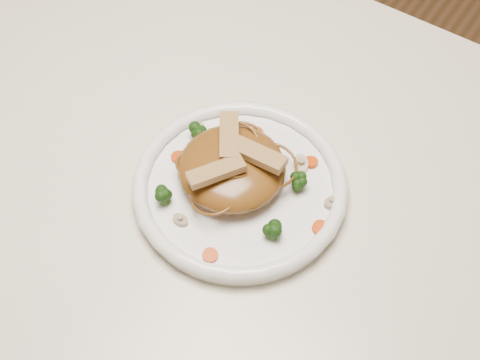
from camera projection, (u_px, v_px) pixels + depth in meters
The scene contains 20 objects.
ground at pixel (213, 345), 1.54m from camera, with size 4.00×4.00×0.00m, color #51381B.
table at pixel (198, 184), 1.01m from camera, with size 1.20×0.80×0.75m.
plate at pixel (240, 190), 0.87m from camera, with size 0.27×0.27×0.02m, color white.
noodle_mound at pixel (232, 168), 0.85m from camera, with size 0.14×0.14×0.04m, color brown.
chicken_a at pixel (257, 154), 0.83m from camera, with size 0.08×0.02×0.01m, color tan.
chicken_b at pixel (229, 136), 0.85m from camera, with size 0.07×0.02×0.01m, color tan.
chicken_c at pixel (216, 172), 0.82m from camera, with size 0.07×0.02×0.01m, color tan.
broccoli_0 at pixel (298, 181), 0.85m from camera, with size 0.03×0.03×0.03m, color #12330A, non-canonical shape.
broccoli_1 at pixel (199, 130), 0.90m from camera, with size 0.03×0.03×0.03m, color #12330A, non-canonical shape.
broccoli_2 at pixel (165, 196), 0.84m from camera, with size 0.02×0.02×0.03m, color #12330A, non-canonical shape.
broccoli_3 at pixel (273, 229), 0.81m from camera, with size 0.03×0.03×0.03m, color #12330A, non-canonical shape.
carrot_0 at pixel (311, 162), 0.89m from camera, with size 0.02×0.02×0.01m, color #B32A06.
carrot_1 at pixel (178, 157), 0.89m from camera, with size 0.02×0.02×0.01m, color #B32A06.
carrot_2 at pixel (321, 228), 0.83m from camera, with size 0.02×0.02×0.01m, color #B32A06.
carrot_3 at pixel (256, 134), 0.91m from camera, with size 0.02×0.02×0.01m, color #B32A06.
carrot_4 at pixel (210, 255), 0.81m from camera, with size 0.02×0.02×0.01m, color #B32A06.
mushroom_0 at pixel (180, 220), 0.83m from camera, with size 0.02×0.02×0.01m, color tan.
mushroom_1 at pixel (332, 202), 0.85m from camera, with size 0.02×0.02×0.01m, color tan.
mushroom_2 at pixel (199, 131), 0.92m from camera, with size 0.02×0.02×0.01m, color tan.
mushroom_3 at pixel (301, 164), 0.88m from camera, with size 0.03×0.03×0.01m, color tan.
Camera 1 is at (0.37, -0.44, 1.48)m, focal length 50.50 mm.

